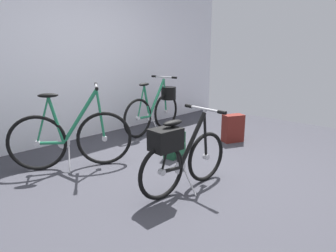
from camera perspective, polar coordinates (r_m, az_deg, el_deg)
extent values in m
plane|color=#38383F|center=(3.31, 4.67, -9.66)|extent=(6.75, 6.75, 0.00)
cube|color=silver|center=(4.78, -17.30, 13.90)|extent=(6.75, 0.10, 2.72)
torus|color=black|center=(3.13, 7.39, -5.94)|extent=(0.53, 0.09, 0.53)
cylinder|color=#B7B7BC|center=(3.13, 7.39, -5.94)|extent=(0.06, 0.06, 0.06)
torus|color=black|center=(2.73, -1.21, -8.92)|extent=(0.53, 0.09, 0.53)
cylinder|color=#B7B7BC|center=(2.73, -1.21, -8.92)|extent=(0.06, 0.06, 0.06)
cylinder|color=black|center=(2.81, 0.61, -8.43)|extent=(0.24, 0.06, 0.05)
cylinder|color=black|center=(2.91, 4.74, -2.64)|extent=(0.37, 0.08, 0.52)
cylinder|color=black|center=(2.77, 1.66, -4.03)|extent=(0.14, 0.05, 0.45)
cylinder|color=black|center=(2.81, 0.61, -8.43)|extent=(0.23, 0.05, 0.04)
cylinder|color=black|center=(3.04, 7.23, -1.82)|extent=(0.08, 0.04, 0.48)
cylinder|color=black|center=(2.70, -0.15, -4.41)|extent=(0.16, 0.04, 0.43)
ellipsoid|color=black|center=(2.68, 0.93, 0.62)|extent=(0.23, 0.11, 0.05)
cylinder|color=#B7B7BC|center=(2.96, 7.07, 2.90)|extent=(0.03, 0.03, 0.04)
cylinder|color=#B7B7BC|center=(2.96, 7.08, 3.28)|extent=(0.07, 0.44, 0.03)
cylinder|color=black|center=(2.82, 10.42, 2.61)|extent=(0.04, 0.09, 0.04)
cylinder|color=black|center=(3.11, 4.04, 3.88)|extent=(0.04, 0.09, 0.04)
cylinder|color=#B7B7BC|center=(2.88, 2.34, -7.96)|extent=(0.14, 0.03, 0.14)
cylinder|color=#B7B7BC|center=(2.90, 4.19, -10.66)|extent=(0.03, 0.19, 0.25)
cube|color=black|center=(2.66, -0.44, -2.59)|extent=(0.30, 0.22, 0.20)
torus|color=black|center=(3.61, -12.19, -2.38)|extent=(0.57, 0.38, 0.65)
cylinder|color=#B7B7BC|center=(3.61, -12.19, -2.38)|extent=(0.08, 0.07, 0.06)
torus|color=black|center=(3.67, -23.98, -3.07)|extent=(0.57, 0.38, 0.65)
cylinder|color=#B7B7BC|center=(3.67, -23.98, -3.07)|extent=(0.08, 0.07, 0.06)
cylinder|color=#1E724C|center=(3.65, -21.76, -3.07)|extent=(0.26, 0.18, 0.05)
cylinder|color=#1E724C|center=(3.54, -16.67, 1.78)|extent=(0.40, 0.27, 0.63)
cylinder|color=#1E724C|center=(3.57, -20.83, 1.00)|extent=(0.15, 0.11, 0.55)
cylinder|color=#1E724C|center=(3.65, -21.76, -3.07)|extent=(0.26, 0.17, 0.04)
cylinder|color=#1E724C|center=(3.54, -12.92, 2.14)|extent=(0.09, 0.07, 0.59)
cylinder|color=#1E724C|center=(3.59, -23.10, 0.98)|extent=(0.17, 0.12, 0.53)
ellipsoid|color=black|center=(3.53, -22.22, 5.51)|extent=(0.23, 0.19, 0.05)
cylinder|color=#B7B7BC|center=(3.49, -13.70, 7.15)|extent=(0.03, 0.03, 0.04)
cylinder|color=#B7B7BC|center=(3.49, -13.72, 7.48)|extent=(0.26, 0.39, 0.03)
cylinder|color=black|center=(3.27, -13.64, 7.05)|extent=(0.08, 0.10, 0.04)
cylinder|color=black|center=(3.71, -13.79, 7.85)|extent=(0.08, 0.10, 0.04)
cylinder|color=#B7B7BC|center=(3.63, -19.52, -3.07)|extent=(0.13, 0.09, 0.14)
cylinder|color=#B7B7BC|center=(3.59, -18.58, -5.93)|extent=(0.12, 0.17, 0.30)
torus|color=black|center=(5.20, -0.39, 2.88)|extent=(0.63, 0.10, 0.63)
cylinder|color=#B7B7BC|center=(5.20, -0.39, 2.88)|extent=(0.06, 0.06, 0.06)
torus|color=black|center=(4.67, -5.85, 1.47)|extent=(0.63, 0.10, 0.63)
cylinder|color=#B7B7BC|center=(4.67, -5.85, 1.47)|extent=(0.06, 0.06, 0.06)
cylinder|color=#1E724C|center=(4.77, -4.71, 1.67)|extent=(0.28, 0.06, 0.05)
cylinder|color=#1E724C|center=(4.96, -2.20, 5.52)|extent=(0.43, 0.09, 0.60)
cylinder|color=#1E724C|center=(4.78, -4.13, 4.77)|extent=(0.15, 0.05, 0.52)
cylinder|color=#1E724C|center=(4.77, -4.71, 1.67)|extent=(0.28, 0.05, 0.04)
cylinder|color=#1E724C|center=(5.13, -0.59, 5.91)|extent=(0.09, 0.04, 0.57)
cylinder|color=#1E724C|center=(4.67, -5.25, 4.64)|extent=(0.18, 0.04, 0.51)
ellipsoid|color=black|center=(4.70, -4.67, 8.03)|extent=(0.23, 0.11, 0.05)
cylinder|color=#B7B7BC|center=(5.07, -0.80, 9.25)|extent=(0.03, 0.03, 0.04)
cylinder|color=#B7B7BC|center=(5.07, -0.81, 9.47)|extent=(0.07, 0.44, 0.03)
cylinder|color=black|center=(4.94, 1.22, 9.34)|extent=(0.04, 0.09, 0.04)
cylinder|color=black|center=(5.21, -2.73, 9.59)|extent=(0.04, 0.09, 0.04)
cylinder|color=#B7B7BC|center=(4.87, -3.63, 1.86)|extent=(0.14, 0.03, 0.14)
cylinder|color=#B7B7BC|center=(4.88, -2.42, 0.03)|extent=(0.04, 0.19, 0.29)
cylinder|color=black|center=(5.20, 0.10, 6.38)|extent=(0.28, 0.28, 0.22)
cube|color=#19472D|center=(3.84, 1.27, -3.67)|extent=(0.31, 0.20, 0.32)
cube|color=#1F5939|center=(3.81, 2.45, -4.60)|extent=(0.21, 0.06, 0.14)
cube|color=maroon|center=(4.57, 12.45, -0.42)|extent=(0.35, 0.29, 0.42)
cube|color=maroon|center=(4.67, 11.75, -0.87)|extent=(0.20, 0.12, 0.18)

